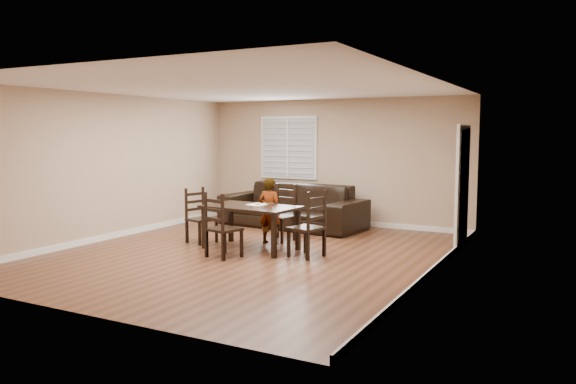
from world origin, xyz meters
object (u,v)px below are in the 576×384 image
object	(u,v)px
chair_far	(218,229)
donut	(258,203)
dining_table	(251,211)
chair_near	(284,215)
chair_left	(197,217)
child	(270,211)
sofa	(291,206)
chair_right	(313,228)

from	to	relation	value
chair_far	donut	world-z (taller)	chair_far
dining_table	chair_near	world-z (taller)	chair_near
donut	dining_table	bearing A→B (deg)	-100.64
dining_table	chair_left	bearing A→B (deg)	179.00
chair_near	chair_far	bearing A→B (deg)	-85.95
chair_near	child	bearing A→B (deg)	-86.33
chair_left	donut	xyz separation A→B (m)	(1.24, 0.07, 0.32)
chair_left	chair_far	bearing A→B (deg)	-116.13
chair_left	sofa	distance (m)	2.36
chair_near	donut	size ratio (longest dim) A/B	9.61
chair_far	child	distance (m)	1.43
chair_left	sofa	world-z (taller)	chair_left
chair_left	sofa	xyz separation A→B (m)	(0.77, 2.23, 0.01)
chair_left	donut	world-z (taller)	chair_left
dining_table	donut	world-z (taller)	donut
chair_near	sofa	xyz separation A→B (m)	(-0.53, 1.32, -0.01)
chair_right	child	bearing A→B (deg)	-107.14
chair_near	chair_far	xyz separation A→B (m)	(-0.18, -1.87, 0.01)
chair_far	dining_table	bearing A→B (deg)	-80.86
chair_left	child	size ratio (longest dim) A/B	0.84
chair_near	child	xyz separation A→B (m)	(-0.04, -0.44, 0.12)
chair_near	dining_table	bearing A→B (deg)	-85.51
chair_right	sofa	world-z (taller)	chair_right
dining_table	donut	xyz separation A→B (m)	(0.03, 0.18, 0.11)
chair_far	chair_right	world-z (taller)	chair_right
chair_far	chair_right	bearing A→B (deg)	-135.59
chair_far	donut	bearing A→B (deg)	-81.69
child	chair_far	bearing A→B (deg)	83.88
chair_near	chair_right	size ratio (longest dim) A/B	0.96
child	donut	xyz separation A→B (m)	(-0.01, -0.40, 0.18)
chair_right	child	xyz separation A→B (m)	(-1.18, 0.69, 0.10)
sofa	chair_near	bearing A→B (deg)	-61.28
chair_left	sofa	size ratio (longest dim) A/B	0.32
donut	sofa	distance (m)	2.24
chair_near	chair_left	xyz separation A→B (m)	(-1.30, -0.91, -0.02)
dining_table	donut	bearing A→B (deg)	83.66
chair_far	chair_near	bearing A→B (deg)	-80.33
chair_near	chair_far	size ratio (longest dim) A/B	0.99
chair_near	donut	bearing A→B (deg)	-84.29
dining_table	sofa	world-z (taller)	sofa
dining_table	chair_right	xyz separation A→B (m)	(1.22, -0.11, -0.17)
chair_left	chair_right	distance (m)	2.44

